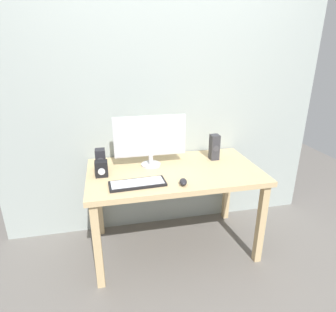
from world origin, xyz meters
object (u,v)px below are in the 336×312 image
(speaker_right, at_px, (214,147))
(speaker_left, at_px, (101,159))
(audio_controller, at_px, (101,169))
(monitor, at_px, (150,138))
(mouse, at_px, (184,182))
(desk, at_px, (174,179))
(keyboard_primary, at_px, (137,184))

(speaker_right, xyz_separation_m, speaker_left, (-0.96, -0.01, -0.03))
(speaker_right, relative_size, audio_controller, 1.82)
(monitor, xyz_separation_m, speaker_left, (-0.40, 0.01, -0.15))
(speaker_right, distance_m, speaker_left, 0.96)
(mouse, xyz_separation_m, speaker_left, (-0.57, 0.42, 0.06))
(speaker_right, distance_m, audio_controller, 0.97)
(monitor, bearing_deg, desk, -38.19)
(audio_controller, bearing_deg, keyboard_primary, -40.64)
(monitor, xyz_separation_m, speaker_right, (0.56, 0.02, -0.12))
(speaker_left, bearing_deg, keyboard_primary, -54.47)
(mouse, bearing_deg, desk, 102.60)
(keyboard_primary, relative_size, speaker_right, 1.86)
(keyboard_primary, height_order, speaker_left, speaker_left)
(speaker_left, bearing_deg, desk, -14.15)
(speaker_right, height_order, speaker_left, speaker_right)
(desk, bearing_deg, speaker_right, 21.18)
(desk, distance_m, speaker_right, 0.46)
(keyboard_primary, distance_m, audio_controller, 0.33)
(desk, bearing_deg, audio_controller, 179.68)
(desk, xyz_separation_m, keyboard_primary, (-0.32, -0.21, 0.09))
(keyboard_primary, bearing_deg, desk, 33.14)
(monitor, height_order, audio_controller, monitor)
(keyboard_primary, distance_m, mouse, 0.33)
(desk, xyz_separation_m, audio_controller, (-0.56, 0.00, 0.14))
(mouse, bearing_deg, speaker_left, 155.55)
(keyboard_primary, bearing_deg, speaker_right, 26.84)
(desk, height_order, speaker_left, speaker_left)
(desk, bearing_deg, mouse, -89.00)
(mouse, distance_m, speaker_left, 0.71)
(desk, relative_size, keyboard_primary, 3.35)
(desk, distance_m, speaker_left, 0.61)
(desk, height_order, monitor, monitor)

